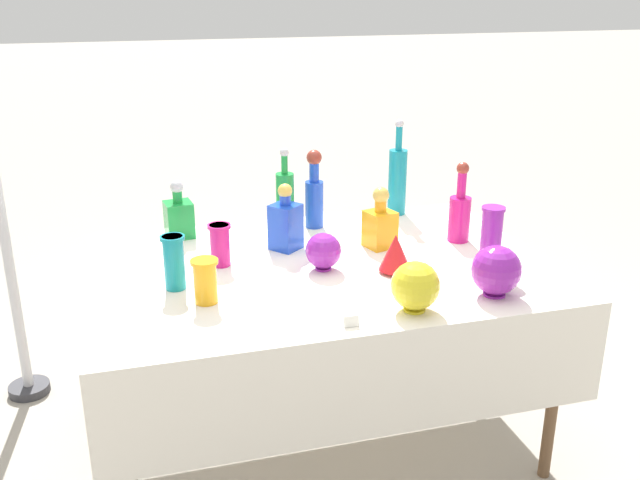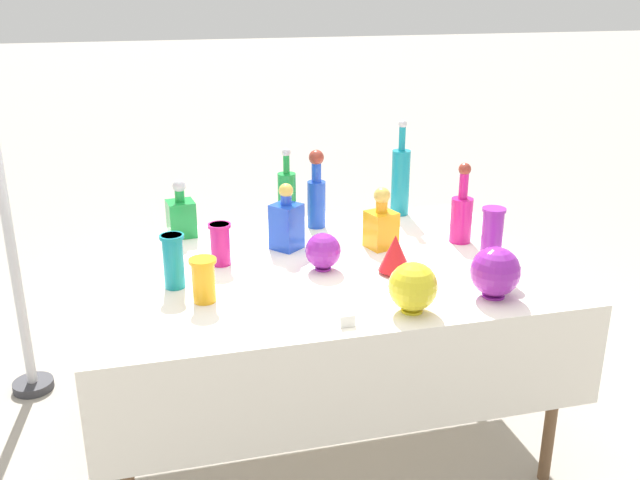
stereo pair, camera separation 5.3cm
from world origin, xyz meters
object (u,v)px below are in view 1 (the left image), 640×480
Objects in this scene: tall_bottle_2 at (314,194)px; fluted_vase_0 at (395,252)px; tall_bottle_0 at (460,213)px; slender_vase_0 at (491,236)px; round_bowl_2 at (324,251)px; slender_vase_2 at (220,243)px; slender_vase_3 at (205,279)px; cardboard_box_behind_left at (334,291)px; square_decanter_1 at (286,223)px; round_bowl_0 at (496,270)px; tall_bottle_3 at (285,201)px; tall_bottle_1 at (397,179)px; square_decanter_0 at (380,223)px; round_bowl_1 at (415,286)px; square_decanter_2 at (179,216)px; slender_vase_1 at (174,261)px.

tall_bottle_2 is 0.59m from fluted_vase_0.
slender_vase_0 is at bearing -94.35° from tall_bottle_0.
slender_vase_0 is 1.70× the size of round_bowl_2.
slender_vase_2 is at bearing 158.23° from fluted_vase_0.
slender_vase_2 is at bearing 73.29° from slender_vase_3.
slender_vase_3 is at bearing -122.94° from cardboard_box_behind_left.
square_decanter_1 reaches higher than slender_vase_0.
tall_bottle_3 is at bearing 124.03° from round_bowl_0.
tall_bottle_1 reaches higher than square_decanter_0.
tall_bottle_3 is 2.41× the size of slender_vase_3.
tall_bottle_1 is 1.18× the size of tall_bottle_3.
square_decanter_1 is 0.72m from round_bowl_1.
tall_bottle_1 is 2.44× the size of round_bowl_0.
round_bowl_1 is (0.67, -0.92, -0.00)m from square_decanter_2.
round_bowl_1 is (-0.32, -0.96, -0.08)m from tall_bottle_1.
tall_bottle_1 is 0.97× the size of cardboard_box_behind_left.
square_decanter_0 is 1.21m from cardboard_box_behind_left.
round_bowl_1 is (0.64, -0.25, 0.00)m from slender_vase_3.
square_decanter_0 is at bearing 80.90° from round_bowl_1.
tall_bottle_0 is 0.97× the size of tall_bottle_2.
tall_bottle_0 is 0.90× the size of tall_bottle_3.
round_bowl_0 is 1.06× the size of round_bowl_1.
tall_bottle_2 is at bearing 128.37° from slender_vase_0.
square_decanter_0 is 0.81m from slender_vase_3.
tall_bottle_2 is 1.92× the size of round_bowl_0.
round_bowl_1 is at bearing -99.10° from square_decanter_0.
fluted_vase_0 is (-0.26, -0.65, -0.09)m from tall_bottle_1.
slender_vase_0 is 1.57× the size of slender_vase_3.
slender_vase_0 is at bearing -80.76° from cardboard_box_behind_left.
round_bowl_0 is (1.04, -0.35, -0.01)m from slender_vase_1.
square_decanter_2 reaches higher than round_bowl_0.
tall_bottle_2 is 1.26× the size of square_decanter_1.
fluted_vase_0 is 0.38m from round_bowl_0.
round_bowl_2 is at bearing -83.74° from tall_bottle_3.
slender_vase_0 is at bearing -9.86° from fluted_vase_0.
tall_bottle_3 reaches higher than slender_vase_1.
tall_bottle_0 is 1.26m from cardboard_box_behind_left.
tall_bottle_1 is 2.23× the size of slender_vase_1.
slender_vase_1 is 0.83m from round_bowl_1.
tall_bottle_0 is 0.54m from round_bowl_0.
tall_bottle_2 is 2.23× the size of slender_vase_3.
tall_bottle_0 is 1.33× the size of square_decanter_0.
tall_bottle_1 is at bearing 68.09° from fluted_vase_0.
slender_vase_0 is (0.68, -0.41, 0.02)m from square_decanter_1.
tall_bottle_1 is 0.42m from tall_bottle_2.
round_bowl_2 is (0.05, -0.43, -0.07)m from tall_bottle_3.
tall_bottle_3 is at bearing 137.56° from slender_vase_0.
slender_vase_1 is at bearing -141.90° from tall_bottle_2.
round_bowl_2 is at bearing -21.76° from slender_vase_2.
slender_vase_2 is at bearing -159.56° from square_decanter_1.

